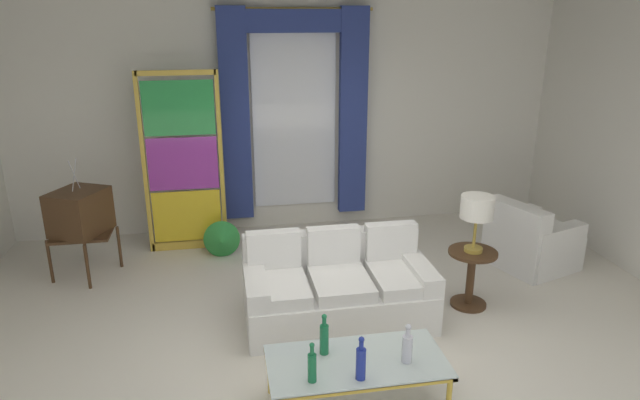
{
  "coord_description": "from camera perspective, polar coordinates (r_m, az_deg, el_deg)",
  "views": [
    {
      "loc": [
        -0.89,
        -4.26,
        2.82
      ],
      "look_at": [
        0.03,
        0.9,
        1.05
      ],
      "focal_mm": 31.25,
      "sensor_mm": 36.0,
      "label": 1
    }
  ],
  "objects": [
    {
      "name": "armchair_white",
      "position": [
        6.9,
        20.63,
        -4.14
      ],
      "size": [
        1.03,
        1.02,
        0.8
      ],
      "color": "white",
      "rests_on": "ground"
    },
    {
      "name": "stained_glass_divider",
      "position": [
        6.88,
        -13.81,
        3.29
      ],
      "size": [
        0.95,
        0.05,
        2.2
      ],
      "color": "gold",
      "rests_on": "ground"
    },
    {
      "name": "bottle_amber_squat",
      "position": [
        3.98,
        4.21,
        -16.2
      ],
      "size": [
        0.07,
        0.07,
        0.33
      ],
      "color": "navy",
      "rests_on": "coffee_table"
    },
    {
      "name": "bottle_ruby_flask",
      "position": [
        3.96,
        -0.82,
        -16.63
      ],
      "size": [
        0.06,
        0.06,
        0.3
      ],
      "color": "#196B3D",
      "rests_on": "coffee_table"
    },
    {
      "name": "couch_white_long",
      "position": [
        5.42,
        1.71,
        -8.97
      ],
      "size": [
        1.76,
        0.93,
        0.86
      ],
      "color": "white",
      "rests_on": "ground"
    },
    {
      "name": "round_side_table",
      "position": [
        5.79,
        15.2,
        -7.25
      ],
      "size": [
        0.48,
        0.48,
        0.59
      ],
      "color": "#472D19",
      "rests_on": "ground"
    },
    {
      "name": "bottle_blue_decanter",
      "position": [
        4.23,
        0.43,
        -13.91
      ],
      "size": [
        0.07,
        0.07,
        0.33
      ],
      "color": "#196B3D",
      "rests_on": "coffee_table"
    },
    {
      "name": "curtained_window",
      "position": [
        7.29,
        -2.58,
        10.14
      ],
      "size": [
        2.0,
        0.17,
        2.7
      ],
      "color": "white",
      "rests_on": "ground"
    },
    {
      "name": "peacock_figurine",
      "position": [
        6.78,
        -10.02,
        -4.17
      ],
      "size": [
        0.44,
        0.6,
        0.5
      ],
      "color": "beige",
      "rests_on": "ground"
    },
    {
      "name": "bottle_crystal_tall",
      "position": [
        4.19,
        8.93,
        -14.63
      ],
      "size": [
        0.07,
        0.07,
        0.31
      ],
      "color": "silver",
      "rests_on": "coffee_table"
    },
    {
      "name": "wall_rear",
      "position": [
        7.49,
        -3.21,
        8.48
      ],
      "size": [
        8.0,
        0.12,
        3.0
      ],
      "primitive_type": "cube",
      "color": "white",
      "rests_on": "ground"
    },
    {
      "name": "coffee_table",
      "position": [
        4.26,
        3.75,
        -16.42
      ],
      "size": [
        1.31,
        0.63,
        0.41
      ],
      "color": "silver",
      "rests_on": "ground"
    },
    {
      "name": "table_lamp_brass",
      "position": [
        5.53,
        15.78,
        -0.96
      ],
      "size": [
        0.32,
        0.32,
        0.57
      ],
      "color": "#B29338",
      "rests_on": "round_side_table"
    },
    {
      "name": "vintage_tv",
      "position": [
        6.63,
        -23.39,
        -1.33
      ],
      "size": [
        0.72,
        0.75,
        1.35
      ],
      "color": "#472D19",
      "rests_on": "ground"
    },
    {
      "name": "ground_plane",
      "position": [
        5.18,
        1.42,
        -14.3
      ],
      "size": [
        16.0,
        16.0,
        0.0
      ],
      "primitive_type": "plane",
      "color": "silver"
    }
  ]
}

